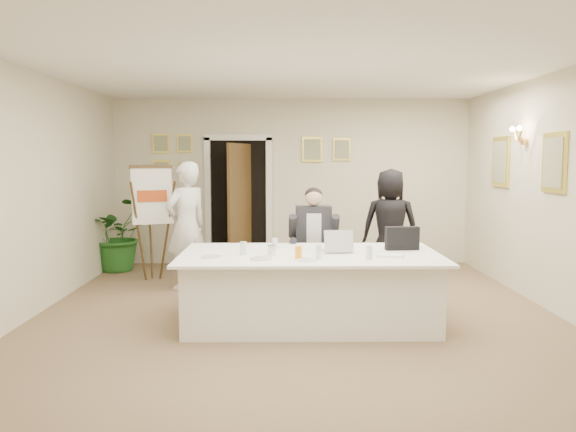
# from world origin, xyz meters

# --- Properties ---
(floor) EXTENTS (7.00, 7.00, 0.00)m
(floor) POSITION_xyz_m (0.00, 0.00, 0.00)
(floor) COLOR brown
(floor) RESTS_ON ground
(ceiling) EXTENTS (6.00, 7.00, 0.02)m
(ceiling) POSITION_xyz_m (0.00, 0.00, 2.80)
(ceiling) COLOR white
(ceiling) RESTS_ON wall_back
(wall_back) EXTENTS (6.00, 0.10, 2.80)m
(wall_back) POSITION_xyz_m (0.00, 3.50, 1.40)
(wall_back) COLOR beige
(wall_back) RESTS_ON floor
(wall_front) EXTENTS (6.00, 0.10, 2.80)m
(wall_front) POSITION_xyz_m (0.00, -3.50, 1.40)
(wall_front) COLOR beige
(wall_front) RESTS_ON floor
(wall_left) EXTENTS (0.10, 7.00, 2.80)m
(wall_left) POSITION_xyz_m (-3.00, 0.00, 1.40)
(wall_left) COLOR beige
(wall_left) RESTS_ON floor
(wall_right) EXTENTS (0.10, 7.00, 2.80)m
(wall_right) POSITION_xyz_m (3.00, 0.00, 1.40)
(wall_right) COLOR beige
(wall_right) RESTS_ON floor
(doorway) EXTENTS (1.14, 0.86, 2.20)m
(doorway) POSITION_xyz_m (-0.88, 3.32, 1.04)
(doorway) COLOR black
(doorway) RESTS_ON floor
(pictures_back_wall) EXTENTS (3.40, 0.06, 0.80)m
(pictures_back_wall) POSITION_xyz_m (-0.80, 3.47, 1.85)
(pictures_back_wall) COLOR #E1CE4D
(pictures_back_wall) RESTS_ON wall_back
(pictures_right_wall) EXTENTS (0.06, 2.20, 0.80)m
(pictures_right_wall) POSITION_xyz_m (2.97, 1.20, 1.75)
(pictures_right_wall) COLOR #E1CE4D
(pictures_right_wall) RESTS_ON wall_right
(wall_sconce) EXTENTS (0.20, 0.30, 0.24)m
(wall_sconce) POSITION_xyz_m (2.90, 1.20, 2.10)
(wall_sconce) COLOR gold
(wall_sconce) RESTS_ON wall_right
(conference_table) EXTENTS (2.80, 1.49, 0.78)m
(conference_table) POSITION_xyz_m (0.14, -0.05, 0.39)
(conference_table) COLOR silver
(conference_table) RESTS_ON floor
(seated_man) EXTENTS (0.72, 0.75, 1.45)m
(seated_man) POSITION_xyz_m (0.24, 1.05, 0.72)
(seated_man) COLOR black
(seated_man) RESTS_ON floor
(flip_chart) EXTENTS (0.60, 0.46, 1.67)m
(flip_chart) POSITION_xyz_m (-2.07, 2.12, 0.77)
(flip_chart) COLOR #352411
(flip_chart) RESTS_ON floor
(standing_man) EXTENTS (0.75, 0.75, 1.76)m
(standing_man) POSITION_xyz_m (-1.48, 1.60, 0.88)
(standing_man) COLOR silver
(standing_man) RESTS_ON floor
(standing_woman) EXTENTS (0.89, 0.66, 1.65)m
(standing_woman) POSITION_xyz_m (1.41, 2.00, 0.83)
(standing_woman) COLOR black
(standing_woman) RESTS_ON floor
(potted_palm) EXTENTS (1.40, 1.39, 1.17)m
(potted_palm) POSITION_xyz_m (-2.80, 2.91, 0.59)
(potted_palm) COLOR #1E571D
(potted_palm) RESTS_ON floor
(laptop) EXTENTS (0.34, 0.37, 0.28)m
(laptop) POSITION_xyz_m (0.45, 0.03, 0.91)
(laptop) COLOR #B7BABC
(laptop) RESTS_ON conference_table
(laptop_bag) EXTENTS (0.38, 0.14, 0.26)m
(laptop_bag) POSITION_xyz_m (1.18, 0.16, 0.91)
(laptop_bag) COLOR black
(laptop_bag) RESTS_ON conference_table
(paper_stack) EXTENTS (0.31, 0.26, 0.03)m
(paper_stack) POSITION_xyz_m (0.97, -0.28, 0.79)
(paper_stack) COLOR white
(paper_stack) RESTS_ON conference_table
(plate_left) EXTENTS (0.26, 0.26, 0.01)m
(plate_left) POSITION_xyz_m (-0.90, -0.31, 0.78)
(plate_left) COLOR white
(plate_left) RESTS_ON conference_table
(plate_mid) EXTENTS (0.25, 0.25, 0.01)m
(plate_mid) POSITION_xyz_m (-0.38, -0.43, 0.78)
(plate_mid) COLOR white
(plate_mid) RESTS_ON conference_table
(plate_near) EXTENTS (0.22, 0.22, 0.01)m
(plate_near) POSITION_xyz_m (0.09, -0.50, 0.78)
(plate_near) COLOR white
(plate_near) RESTS_ON conference_table
(glass_a) EXTENTS (0.09, 0.09, 0.14)m
(glass_a) POSITION_xyz_m (-0.58, -0.14, 0.84)
(glass_a) COLOR silver
(glass_a) RESTS_ON conference_table
(glass_b) EXTENTS (0.06, 0.06, 0.14)m
(glass_b) POSITION_xyz_m (0.21, -0.41, 0.84)
(glass_b) COLOR silver
(glass_b) RESTS_ON conference_table
(glass_c) EXTENTS (0.08, 0.08, 0.14)m
(glass_c) POSITION_xyz_m (0.72, -0.42, 0.84)
(glass_c) COLOR silver
(glass_c) RESTS_ON conference_table
(glass_d) EXTENTS (0.07, 0.07, 0.14)m
(glass_d) POSITION_xyz_m (-0.24, 0.13, 0.84)
(glass_d) COLOR silver
(glass_d) RESTS_ON conference_table
(oj_glass) EXTENTS (0.09, 0.09, 0.13)m
(oj_glass) POSITION_xyz_m (0.00, -0.41, 0.84)
(oj_glass) COLOR #FFA015
(oj_glass) RESTS_ON conference_table
(steel_jug) EXTENTS (0.10, 0.10, 0.11)m
(steel_jug) POSITION_xyz_m (-0.28, -0.19, 0.83)
(steel_jug) COLOR silver
(steel_jug) RESTS_ON conference_table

